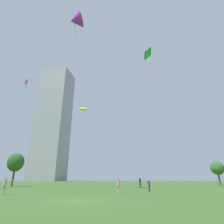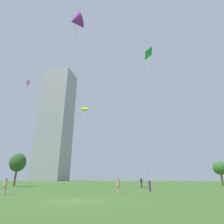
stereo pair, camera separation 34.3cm
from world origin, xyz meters
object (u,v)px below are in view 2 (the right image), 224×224
Objects in this scene: person_standing_3 at (118,185)px; person_standing_0 at (150,184)px; distant_highrise_0 at (56,122)px; kite_flying_2 at (84,109)px; park_tree_2 at (18,163)px; person_standing_2 at (141,182)px; kite_flying_3 at (76,21)px; kite_flying_1 at (28,83)px; kite_flying_0 at (148,54)px; park_tree_0 at (220,168)px; person_standing_1 at (5,185)px.

person_standing_0 is at bearing -102.87° from person_standing_3.
distant_highrise_0 reaches higher than person_standing_3.
park_tree_2 is at bearing 174.24° from kite_flying_2.
distant_highrise_0 is (-64.17, 103.82, 45.76)m from person_standing_2.
person_standing_2 is at bearing -51.16° from distant_highrise_0.
kite_flying_3 is (-11.71, -11.61, 29.90)m from person_standing_2.
person_standing_2 is 1.08× the size of person_standing_3.
park_tree_2 is (-15.42, 1.55, -12.06)m from kite_flying_2.
park_tree_2 is (0.96, 0.17, -20.74)m from kite_flying_1.
person_standing_0 is 0.06× the size of kite_flying_0.
park_tree_0 is at bearing 37.58° from kite_flying_3.
kite_flying_1 is 109.15m from distant_highrise_0.
kite_flying_1 is (-25.35, 18.02, 24.90)m from person_standing_3.
park_tree_0 is (21.14, 13.67, 3.17)m from person_standing_2.
person_standing_1 is 0.07× the size of kite_flying_1.
kite_flying_3 is 5.49× the size of park_tree_0.
kite_flying_1 is at bearing 55.26° from person_standing_2.
park_tree_0 is at bearing 20.20° from kite_flying_2.
person_standing_2 is at bearing -5.31° from kite_flying_1.
kite_flying_2 is at bearing 93.37° from kite_flying_3.
kite_flying_0 is at bearing -16.62° from park_tree_2.
kite_flying_3 is at bearing 105.34° from person_standing_2.
person_standing_3 is 0.02× the size of distant_highrise_0.
kite_flying_3 is (-8.22, 3.73, 29.98)m from person_standing_3.
kite_flying_0 is at bearing -133.14° from park_tree_0.
park_tree_0 is 0.06× the size of distant_highrise_0.
person_standing_1 is at bearing -100.07° from kite_flying_2.
person_standing_0 is at bearing -130.36° from park_tree_0.
kite_flying_3 is at bearing -39.84° from kite_flying_1.
person_standing_2 is 0.07× the size of kite_flying_0.
kite_flying_1 is at bearing 164.15° from kite_flying_0.
person_standing_1 is at bearing -57.49° from kite_flying_1.
kite_flying_1 is 18.58m from kite_flying_2.
kite_flying_3 reaches higher than person_standing_0.
park_tree_0 is at bearing -102.98° from person_standing_3.
kite_flying_2 is at bearing -5.76° from park_tree_2.
person_standing_3 is (-4.06, -4.81, 0.07)m from person_standing_0.
person_standing_2 is at bearing 61.89° from person_standing_1.
person_standing_0 is 139.19m from distant_highrise_0.
kite_flying_1 is 0.29× the size of distant_highrise_0.
park_tree_0 is at bearing -86.54° from person_standing_2.
distant_highrise_0 is at bearing 2.30° from person_standing_2.
kite_flying_1 is at bearing -63.17° from person_standing_0.
kite_flying_3 reaches higher than kite_flying_2.
park_tree_0 is (36.99, 31.38, 3.22)m from person_standing_1.
kite_flying_0 is (1.94, 4.32, 25.09)m from person_standing_0.
distant_highrise_0 reaches higher than person_standing_1.
park_tree_2 is (-16.18, 14.47, -25.82)m from kite_flying_3.
person_standing_2 is at bearing -75.47° from person_standing_3.
person_standing_1 is 0.06× the size of kite_flying_0.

